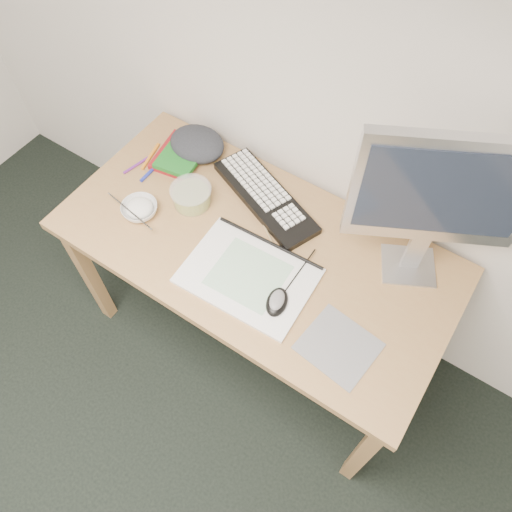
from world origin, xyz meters
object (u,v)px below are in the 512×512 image
Objects in this scene: desk at (255,258)px; rice_bowl at (140,209)px; monitor at (442,196)px; keyboard at (265,197)px; sketchpad at (248,276)px.

rice_bowl is (-0.42, -0.11, 0.10)m from desk.
desk is 0.69m from monitor.
rice_bowl is at bearing -116.53° from keyboard.
keyboard is at bearing 155.00° from monitor.
monitor is at bearing 24.62° from keyboard.
keyboard reaches higher than sketchpad.
rice_bowl reaches higher than desk.
monitor is at bearing 19.88° from rice_bowl.
monitor reaches higher than keyboard.
keyboard is at bearing 113.29° from desk.
keyboard reaches higher than desk.
desk is 10.66× the size of rice_bowl.
monitor reaches higher than rice_bowl.
keyboard is 0.46m from rice_bowl.
sketchpad is at bearing -66.86° from desk.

